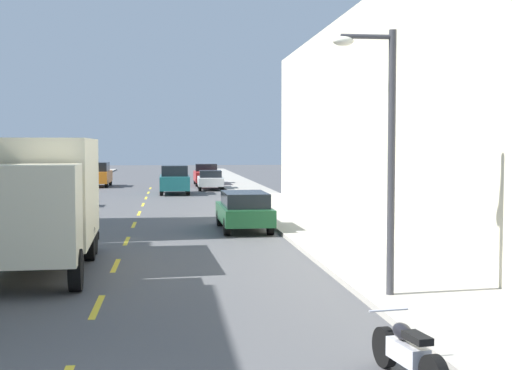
{
  "coord_description": "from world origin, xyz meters",
  "views": [
    {
      "loc": [
        1.49,
        -7.6,
        3.29
      ],
      "look_at": [
        4.75,
        19.23,
        1.77
      ],
      "focal_mm": 49.83,
      "sensor_mm": 36.0,
      "label": 1
    }
  ],
  "objects_px": {
    "parked_suv_orange": "(97,174)",
    "parked_pickup_red": "(207,175)",
    "parked_hatchback_sky": "(61,193)",
    "moving_teal_sedan": "(175,179)",
    "parked_sedan_white": "(210,180)",
    "delivery_box_truck": "(45,196)",
    "parked_wagon_forest": "(244,210)",
    "parked_motorcycle": "(407,353)",
    "street_lamp": "(383,139)",
    "parked_hatchback_charcoal": "(8,216)"
  },
  "relations": [
    {
      "from": "parked_wagon_forest",
      "to": "street_lamp",
      "type": "bearing_deg",
      "value": -82.86
    },
    {
      "from": "parked_hatchback_sky",
      "to": "parked_suv_orange",
      "type": "distance_m",
      "value": 18.91
    },
    {
      "from": "parked_motorcycle",
      "to": "moving_teal_sedan",
      "type": "bearing_deg",
      "value": 94.35
    },
    {
      "from": "parked_hatchback_sky",
      "to": "parked_wagon_forest",
      "type": "height_order",
      "value": "same"
    },
    {
      "from": "parked_suv_orange",
      "to": "parked_wagon_forest",
      "type": "distance_m",
      "value": 31.38
    },
    {
      "from": "parked_motorcycle",
      "to": "parked_sedan_white",
      "type": "bearing_deg",
      "value": 90.4
    },
    {
      "from": "street_lamp",
      "to": "delivery_box_truck",
      "type": "distance_m",
      "value": 9.27
    },
    {
      "from": "delivery_box_truck",
      "to": "parked_hatchback_sky",
      "type": "xyz_separation_m",
      "value": [
        -2.45,
        19.13,
        -1.2
      ]
    },
    {
      "from": "parked_hatchback_sky",
      "to": "parked_suv_orange",
      "type": "xyz_separation_m",
      "value": [
        0.03,
        18.91,
        0.23
      ]
    },
    {
      "from": "delivery_box_truck",
      "to": "parked_pickup_red",
      "type": "relative_size",
      "value": 1.44
    },
    {
      "from": "parked_sedan_white",
      "to": "parked_pickup_red",
      "type": "xyz_separation_m",
      "value": [
        0.05,
        5.97,
        0.08
      ]
    },
    {
      "from": "parked_sedan_white",
      "to": "parked_pickup_red",
      "type": "bearing_deg",
      "value": 89.52
    },
    {
      "from": "parked_wagon_forest",
      "to": "parked_hatchback_sky",
      "type": "bearing_deg",
      "value": 127.29
    },
    {
      "from": "parked_sedan_white",
      "to": "parked_hatchback_charcoal",
      "type": "xyz_separation_m",
      "value": [
        -8.75,
        -26.07,
        0.01
      ]
    },
    {
      "from": "parked_suv_orange",
      "to": "parked_hatchback_charcoal",
      "type": "height_order",
      "value": "parked_suv_orange"
    },
    {
      "from": "parked_hatchback_sky",
      "to": "parked_pickup_red",
      "type": "distance_m",
      "value": 21.78
    },
    {
      "from": "street_lamp",
      "to": "parked_hatchback_charcoal",
      "type": "bearing_deg",
      "value": 130.6
    },
    {
      "from": "moving_teal_sedan",
      "to": "parked_pickup_red",
      "type": "bearing_deg",
      "value": 75.28
    },
    {
      "from": "street_lamp",
      "to": "moving_teal_sedan",
      "type": "xyz_separation_m",
      "value": [
        -4.12,
        33.71,
        -2.44
      ]
    },
    {
      "from": "parked_motorcycle",
      "to": "parked_hatchback_charcoal",
      "type": "bearing_deg",
      "value": 118.08
    },
    {
      "from": "parked_sedan_white",
      "to": "parked_suv_orange",
      "type": "height_order",
      "value": "parked_suv_orange"
    },
    {
      "from": "parked_hatchback_sky",
      "to": "parked_wagon_forest",
      "type": "xyz_separation_m",
      "value": [
        8.59,
        -11.28,
        0.05
      ]
    },
    {
      "from": "parked_suv_orange",
      "to": "parked_pickup_red",
      "type": "bearing_deg",
      "value": 6.74
    },
    {
      "from": "parked_motorcycle",
      "to": "delivery_box_truck",
      "type": "bearing_deg",
      "value": 123.42
    },
    {
      "from": "parked_hatchback_charcoal",
      "to": "delivery_box_truck",
      "type": "bearing_deg",
      "value": -70.46
    },
    {
      "from": "street_lamp",
      "to": "parked_wagon_forest",
      "type": "distance_m",
      "value": 13.11
    },
    {
      "from": "moving_teal_sedan",
      "to": "delivery_box_truck",
      "type": "bearing_deg",
      "value": -97.14
    },
    {
      "from": "moving_teal_sedan",
      "to": "parked_wagon_forest",
      "type": "bearing_deg",
      "value": -83.13
    },
    {
      "from": "parked_sedan_white",
      "to": "moving_teal_sedan",
      "type": "xyz_separation_m",
      "value": [
        -2.64,
        -4.29,
        0.24
      ]
    },
    {
      "from": "delivery_box_truck",
      "to": "parked_sedan_white",
      "type": "relative_size",
      "value": 1.69
    },
    {
      "from": "parked_pickup_red",
      "to": "street_lamp",
      "type": "bearing_deg",
      "value": -88.14
    },
    {
      "from": "parked_pickup_red",
      "to": "parked_wagon_forest",
      "type": "bearing_deg",
      "value": -90.31
    },
    {
      "from": "delivery_box_truck",
      "to": "parked_sedan_white",
      "type": "bearing_deg",
      "value": 79.3
    },
    {
      "from": "parked_hatchback_sky",
      "to": "parked_pickup_red",
      "type": "relative_size",
      "value": 0.75
    },
    {
      "from": "delivery_box_truck",
      "to": "parked_hatchback_charcoal",
      "type": "xyz_separation_m",
      "value": [
        -2.5,
        7.03,
        -1.2
      ]
    },
    {
      "from": "street_lamp",
      "to": "moving_teal_sedan",
      "type": "relative_size",
      "value": 1.15
    },
    {
      "from": "delivery_box_truck",
      "to": "parked_pickup_red",
      "type": "bearing_deg",
      "value": 80.83
    },
    {
      "from": "parked_hatchback_sky",
      "to": "moving_teal_sedan",
      "type": "relative_size",
      "value": 0.83
    },
    {
      "from": "parked_hatchback_sky",
      "to": "moving_teal_sedan",
      "type": "height_order",
      "value": "moving_teal_sedan"
    },
    {
      "from": "parked_pickup_red",
      "to": "parked_hatchback_charcoal",
      "type": "distance_m",
      "value": 33.23
    },
    {
      "from": "street_lamp",
      "to": "parked_suv_orange",
      "type": "height_order",
      "value": "street_lamp"
    },
    {
      "from": "parked_wagon_forest",
      "to": "parked_pickup_red",
      "type": "relative_size",
      "value": 0.89
    },
    {
      "from": "parked_suv_orange",
      "to": "parked_hatchback_charcoal",
      "type": "relative_size",
      "value": 1.2
    },
    {
      "from": "parked_hatchback_sky",
      "to": "parked_suv_orange",
      "type": "height_order",
      "value": "parked_suv_orange"
    },
    {
      "from": "parked_motorcycle",
      "to": "parked_suv_orange",
      "type": "bearing_deg",
      "value": 100.6
    },
    {
      "from": "parked_sedan_white",
      "to": "street_lamp",
      "type": "bearing_deg",
      "value": -87.78
    },
    {
      "from": "parked_hatchback_charcoal",
      "to": "moving_teal_sedan",
      "type": "distance_m",
      "value": 22.62
    },
    {
      "from": "parked_suv_orange",
      "to": "parked_hatchback_sky",
      "type": "bearing_deg",
      "value": -90.09
    },
    {
      "from": "delivery_box_truck",
      "to": "parked_motorcycle",
      "type": "height_order",
      "value": "delivery_box_truck"
    },
    {
      "from": "moving_teal_sedan",
      "to": "parked_motorcycle",
      "type": "height_order",
      "value": "moving_teal_sedan"
    }
  ]
}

